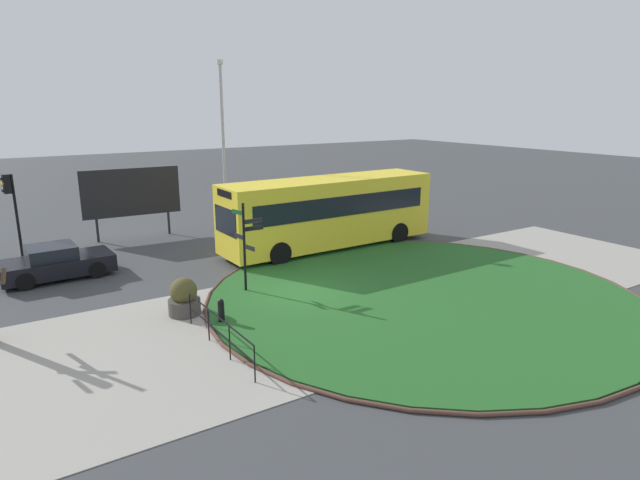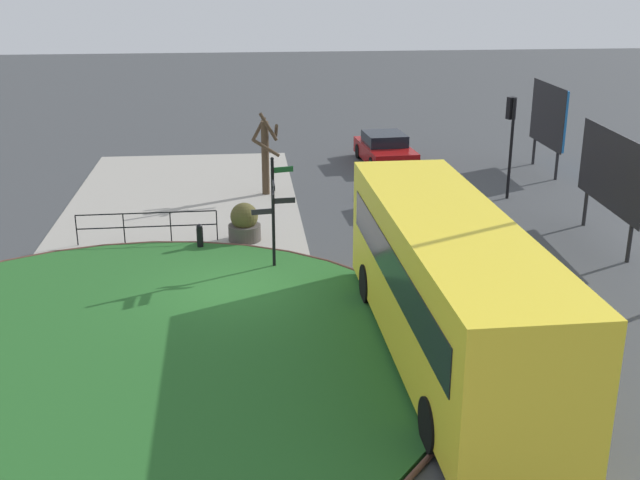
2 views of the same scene
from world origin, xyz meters
name	(u,v)px [view 1 (image 1 of 2)]	position (x,y,z in m)	size (l,w,h in m)	color
ground	(301,293)	(0.00, 0.00, 0.00)	(120.00, 120.00, 0.00)	#3D3F42
sidewalk_paving	(331,310)	(0.00, -1.92, 0.01)	(32.00, 8.16, 0.02)	#9E998E
grass_island	(422,295)	(3.37, -2.57, 0.05)	(14.57, 14.57, 0.10)	#235B23
grass_kerb_ring	(422,295)	(3.37, -2.57, 0.06)	(14.88, 14.88, 0.11)	brown
signpost_directional	(246,241)	(-1.55, 1.08, 1.88)	(0.89, 1.22, 3.23)	black
bollard_foreground	(221,311)	(-3.42, -1.09, 0.42)	(0.20, 0.20, 0.81)	black
railing_grass_edge	(218,328)	(-4.16, -2.71, 0.65)	(0.12, 4.27, 0.99)	black
bus_yellow	(329,211)	(4.19, 4.49, 1.73)	(10.22, 2.65, 3.22)	yellow
car_far_lane	(56,263)	(-6.98, 6.45, 0.60)	(4.04, 2.07, 1.29)	black
traffic_light_near	(11,198)	(-8.02, 9.86, 2.70)	(0.49, 0.31, 3.67)	black
lamppost_tall	(223,141)	(1.90, 10.96, 4.59)	(0.32, 0.32, 8.59)	#B7B7BC
billboard_left	(131,193)	(-2.85, 11.29, 2.25)	(4.65, 0.35, 3.45)	black
planter_near_signpost	(184,298)	(-4.10, 0.25, 0.55)	(1.00, 1.00, 1.22)	#47423D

